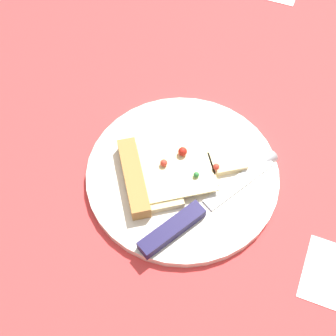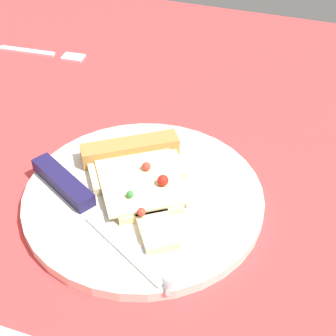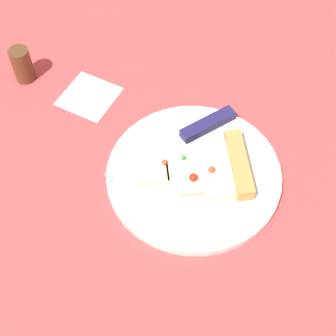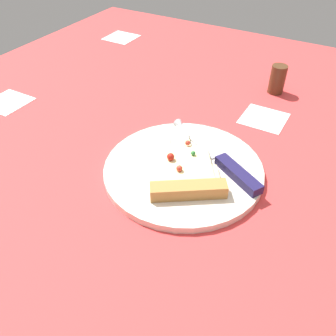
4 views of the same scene
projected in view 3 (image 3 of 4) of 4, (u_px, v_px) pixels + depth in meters
The scene contains 5 objects.
ground_plane at pixel (136, 184), 81.87cm from camera, with size 128.22×128.22×3.00cm.
plate at pixel (194, 175), 80.33cm from camera, with size 27.53×27.53×1.30cm, color silver.
pizza_slice at pixel (211, 168), 79.29cm from camera, with size 18.79×16.18×2.58cm.
knife at pixel (185, 137), 82.97cm from camera, with size 13.71×21.89×2.45cm.
pepper_shaker at pixel (22, 65), 90.31cm from camera, with size 3.59×3.59×6.60cm, color #4C2D19.
Camera 3 is at (-24.99, 36.63, 67.59)cm, focal length 54.55 mm.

